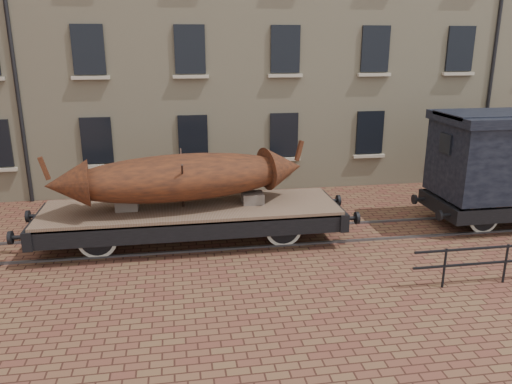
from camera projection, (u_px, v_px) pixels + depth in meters
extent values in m
plane|color=brown|center=(286.00, 236.00, 15.10)|extent=(90.00, 90.00, 0.00)
cube|color=beige|center=(304.00, 12.00, 23.00)|extent=(40.00, 10.00, 14.00)
cube|color=black|center=(97.00, 140.00, 18.22)|extent=(1.10, 0.12, 1.70)
cube|color=#BCAF96|center=(99.00, 166.00, 18.44)|extent=(1.30, 0.18, 0.12)
cube|color=black|center=(193.00, 138.00, 18.76)|extent=(1.10, 0.12, 1.70)
cube|color=#BCAF96|center=(194.00, 163.00, 18.98)|extent=(1.30, 0.18, 0.12)
cube|color=black|center=(284.00, 135.00, 19.31)|extent=(1.10, 0.12, 1.70)
cube|color=#BCAF96|center=(284.00, 159.00, 19.53)|extent=(1.30, 0.18, 0.12)
cube|color=black|center=(370.00, 132.00, 19.85)|extent=(1.10, 0.12, 1.70)
cube|color=#BCAF96|center=(369.00, 156.00, 20.07)|extent=(1.30, 0.18, 0.12)
cube|color=black|center=(451.00, 130.00, 20.40)|extent=(1.10, 0.12, 1.70)
cube|color=#BCAF96|center=(449.00, 153.00, 20.61)|extent=(1.30, 0.18, 0.12)
cube|color=black|center=(88.00, 50.00, 17.30)|extent=(1.10, 0.12, 1.70)
cube|color=#BCAF96|center=(91.00, 78.00, 17.52)|extent=(1.30, 0.18, 0.12)
cube|color=black|center=(190.00, 49.00, 17.84)|extent=(1.10, 0.12, 1.70)
cube|color=#BCAF96|center=(191.00, 77.00, 18.06)|extent=(1.30, 0.18, 0.12)
cube|color=black|center=(285.00, 49.00, 18.39)|extent=(1.10, 0.12, 1.70)
cube|color=#BCAF96|center=(285.00, 76.00, 18.61)|extent=(1.30, 0.18, 0.12)
cube|color=black|center=(375.00, 49.00, 18.93)|extent=(1.10, 0.12, 1.70)
cube|color=#BCAF96|center=(374.00, 75.00, 19.15)|extent=(1.30, 0.18, 0.12)
cube|color=black|center=(460.00, 49.00, 19.48)|extent=(1.10, 0.12, 1.70)
cube|color=#BCAF96|center=(458.00, 74.00, 19.69)|extent=(1.30, 0.18, 0.12)
cylinder|color=black|center=(501.00, 6.00, 19.24)|extent=(0.14, 0.14, 14.00)
cube|color=#59595E|center=(291.00, 245.00, 14.41)|extent=(30.00, 0.08, 0.06)
cube|color=#59595E|center=(281.00, 227.00, 15.77)|extent=(30.00, 0.08, 0.06)
cylinder|color=black|center=(444.00, 268.00, 11.83)|extent=(0.06, 0.06, 1.00)
cylinder|color=black|center=(506.00, 263.00, 12.08)|extent=(0.06, 0.06, 1.00)
cube|color=brown|center=(191.00, 208.00, 14.36)|extent=(8.40, 2.46, 0.13)
cube|color=black|center=(193.00, 231.00, 13.36)|extent=(8.40, 0.18, 0.50)
cube|color=black|center=(190.00, 205.00, 15.52)|extent=(8.40, 0.18, 0.50)
cube|color=black|center=(39.00, 225.00, 13.79)|extent=(0.25, 2.58, 0.50)
cylinder|color=black|center=(18.00, 237.00, 12.94)|extent=(0.39, 0.11, 0.11)
cylinder|color=black|center=(10.00, 238.00, 12.91)|extent=(0.09, 0.36, 0.36)
cylinder|color=black|center=(35.00, 216.00, 14.53)|extent=(0.39, 0.11, 0.11)
cylinder|color=black|center=(28.00, 216.00, 14.50)|extent=(0.09, 0.36, 0.36)
cube|color=black|center=(331.00, 210.00, 15.09)|extent=(0.25, 2.58, 0.50)
cylinder|color=black|center=(351.00, 218.00, 14.35)|extent=(0.39, 0.11, 0.11)
cylinder|color=black|center=(357.00, 218.00, 14.38)|extent=(0.09, 0.36, 0.36)
cylinder|color=black|center=(333.00, 201.00, 15.93)|extent=(0.39, 0.11, 0.11)
cylinder|color=black|center=(338.00, 200.00, 15.96)|extent=(0.09, 0.36, 0.36)
cylinder|color=black|center=(101.00, 230.00, 14.11)|extent=(0.11, 2.13, 0.11)
cylinder|color=silver|center=(97.00, 240.00, 13.43)|extent=(1.07, 0.08, 1.07)
cylinder|color=black|center=(97.00, 240.00, 13.43)|extent=(0.88, 0.11, 0.88)
cube|color=black|center=(95.00, 232.00, 13.22)|extent=(1.01, 0.09, 0.11)
cylinder|color=silver|center=(104.00, 222.00, 14.79)|extent=(1.07, 0.08, 1.07)
cylinder|color=black|center=(104.00, 222.00, 14.79)|extent=(0.88, 0.11, 0.88)
cube|color=black|center=(104.00, 212.00, 14.84)|extent=(1.01, 0.09, 0.11)
cylinder|color=black|center=(279.00, 220.00, 14.91)|extent=(0.11, 2.13, 0.11)
cylinder|color=silver|center=(284.00, 229.00, 14.23)|extent=(1.07, 0.08, 1.07)
cylinder|color=black|center=(284.00, 229.00, 14.23)|extent=(0.88, 0.11, 0.88)
cube|color=black|center=(285.00, 221.00, 14.03)|extent=(1.01, 0.09, 0.11)
cylinder|color=silver|center=(274.00, 212.00, 15.59)|extent=(1.07, 0.08, 1.07)
cylinder|color=black|center=(274.00, 212.00, 15.59)|extent=(0.88, 0.11, 0.88)
cube|color=black|center=(273.00, 203.00, 15.64)|extent=(1.01, 0.09, 0.11)
cube|color=black|center=(192.00, 223.00, 14.49)|extent=(4.48, 0.07, 0.07)
cube|color=#706155|center=(127.00, 204.00, 14.02)|extent=(0.62, 0.56, 0.31)
cube|color=#706155|center=(253.00, 198.00, 14.58)|extent=(0.62, 0.56, 0.31)
ellipsoid|color=maroon|center=(182.00, 177.00, 14.06)|extent=(6.67, 2.94, 1.29)
cone|color=maroon|center=(67.00, 185.00, 13.14)|extent=(1.28, 1.38, 1.22)
cube|color=maroon|center=(44.00, 168.00, 12.85)|extent=(0.27, 0.17, 0.62)
cone|color=maroon|center=(283.00, 167.00, 14.94)|extent=(1.28, 1.38, 1.22)
cube|color=maroon|center=(299.00, 151.00, 14.95)|extent=(0.27, 0.17, 0.62)
cylinder|color=#34241E|center=(183.00, 187.00, 13.60)|extent=(0.06, 1.10, 1.51)
cylinder|color=#34241E|center=(182.00, 177.00, 14.59)|extent=(0.06, 1.10, 1.51)
cube|color=black|center=(504.00, 192.00, 17.17)|extent=(6.00, 0.16, 0.45)
cube|color=black|center=(440.00, 206.00, 15.67)|extent=(0.22, 2.40, 0.45)
cylinder|color=black|center=(439.00, 215.00, 14.84)|extent=(0.08, 0.32, 0.32)
cylinder|color=black|center=(414.00, 199.00, 16.35)|extent=(0.08, 0.32, 0.32)
cylinder|color=black|center=(471.00, 211.00, 15.90)|extent=(0.10, 1.90, 0.10)
cylinder|color=silver|center=(484.00, 219.00, 15.22)|extent=(0.96, 0.07, 0.96)
cylinder|color=black|center=(484.00, 219.00, 15.22)|extent=(0.79, 0.10, 0.79)
cylinder|color=silver|center=(458.00, 204.00, 16.58)|extent=(0.96, 0.07, 0.96)
cylinder|color=black|center=(458.00, 204.00, 16.58)|extent=(0.79, 0.10, 0.79)
cube|color=black|center=(446.00, 144.00, 15.09)|extent=(0.08, 0.60, 0.60)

